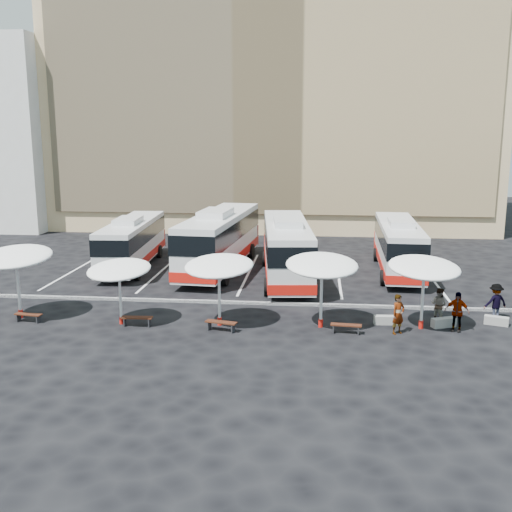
# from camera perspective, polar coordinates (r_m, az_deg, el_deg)

# --- Properties ---
(ground) EXTENTS (120.00, 120.00, 0.00)m
(ground) POSITION_cam_1_polar(r_m,az_deg,el_deg) (32.71, -2.28, -4.80)
(ground) COLOR black
(ground) RESTS_ON ground
(sandstone_building) EXTENTS (42.00, 18.25, 29.60)m
(sandstone_building) POSITION_cam_1_polar(r_m,az_deg,el_deg) (63.16, 1.82, 14.72)
(sandstone_building) COLOR tan
(sandstone_building) RESTS_ON ground
(curb_divider) EXTENTS (34.00, 0.25, 0.15)m
(curb_divider) POSITION_cam_1_polar(r_m,az_deg,el_deg) (33.16, -2.16, -4.43)
(curb_divider) COLOR black
(curb_divider) RESTS_ON ground
(bay_lines) EXTENTS (24.15, 12.00, 0.01)m
(bay_lines) POSITION_cam_1_polar(r_m,az_deg,el_deg) (40.38, -0.69, -1.59)
(bay_lines) COLOR white
(bay_lines) RESTS_ON ground
(bus_0) EXTENTS (3.16, 11.51, 3.61)m
(bus_0) POSITION_cam_1_polar(r_m,az_deg,el_deg) (42.63, -11.70, 1.40)
(bus_0) COLOR silver
(bus_0) RESTS_ON ground
(bus_1) EXTENTS (4.02, 13.65, 4.27)m
(bus_1) POSITION_cam_1_polar(r_m,az_deg,el_deg) (41.13, -3.44, 1.73)
(bus_1) COLOR silver
(bus_1) RESTS_ON ground
(bus_2) EXTENTS (3.99, 12.99, 4.06)m
(bus_2) POSITION_cam_1_polar(r_m,az_deg,el_deg) (38.45, 2.93, 0.87)
(bus_2) COLOR silver
(bus_2) RESTS_ON ground
(bus_3) EXTENTS (3.01, 11.76, 3.71)m
(bus_3) POSITION_cam_1_polar(r_m,az_deg,el_deg) (41.37, 13.39, 1.08)
(bus_3) COLOR silver
(bus_3) RESTS_ON ground
(sunshade_0) EXTENTS (3.64, 3.69, 3.73)m
(sunshade_0) POSITION_cam_1_polar(r_m,az_deg,el_deg) (32.27, -21.90, -0.08)
(sunshade_0) COLOR silver
(sunshade_0) RESTS_ON ground
(sunshade_1) EXTENTS (3.66, 3.69, 3.23)m
(sunshade_1) POSITION_cam_1_polar(r_m,az_deg,el_deg) (29.77, -12.91, -1.29)
(sunshade_1) COLOR silver
(sunshade_1) RESTS_ON ground
(sunshade_2) EXTENTS (3.90, 3.93, 3.50)m
(sunshade_2) POSITION_cam_1_polar(r_m,az_deg,el_deg) (28.84, -3.54, -0.97)
(sunshade_2) COLOR silver
(sunshade_2) RESTS_ON ground
(sunshade_3) EXTENTS (4.00, 4.04, 3.62)m
(sunshade_3) POSITION_cam_1_polar(r_m,az_deg,el_deg) (28.64, 6.30, -0.89)
(sunshade_3) COLOR silver
(sunshade_3) RESTS_ON ground
(sunshade_4) EXTENTS (4.25, 4.28, 3.54)m
(sunshade_4) POSITION_cam_1_polar(r_m,az_deg,el_deg) (29.38, 15.73, -1.09)
(sunshade_4) COLOR silver
(sunshade_4) RESTS_ON ground
(wood_bench_0) EXTENTS (1.42, 0.54, 0.43)m
(wood_bench_0) POSITION_cam_1_polar(r_m,az_deg,el_deg) (32.03, -20.86, -5.34)
(wood_bench_0) COLOR black
(wood_bench_0) RESTS_ON ground
(wood_bench_1) EXTENTS (1.54, 0.47, 0.47)m
(wood_bench_1) POSITION_cam_1_polar(r_m,az_deg,el_deg) (29.89, -11.26, -5.91)
(wood_bench_1) COLOR black
(wood_bench_1) RESTS_ON ground
(wood_bench_2) EXTENTS (1.58, 0.74, 0.47)m
(wood_bench_2) POSITION_cam_1_polar(r_m,az_deg,el_deg) (28.67, -3.34, -6.46)
(wood_bench_2) COLOR black
(wood_bench_2) RESTS_ON ground
(wood_bench_3) EXTENTS (1.47, 0.52, 0.44)m
(wood_bench_3) POSITION_cam_1_polar(r_m,az_deg,el_deg) (28.61, 8.57, -6.66)
(wood_bench_3) COLOR black
(wood_bench_3) RESTS_ON ground
(conc_bench_0) EXTENTS (1.16, 0.45, 0.43)m
(conc_bench_0) POSITION_cam_1_polar(r_m,az_deg,el_deg) (30.33, 12.25, -5.98)
(conc_bench_0) COLOR gray
(conc_bench_0) RESTS_ON ground
(conc_bench_1) EXTENTS (1.26, 0.83, 0.45)m
(conc_bench_1) POSITION_cam_1_polar(r_m,az_deg,el_deg) (30.63, 17.43, -6.06)
(conc_bench_1) COLOR gray
(conc_bench_1) RESTS_ON ground
(conc_bench_2) EXTENTS (1.19, 0.74, 0.42)m
(conc_bench_2) POSITION_cam_1_polar(r_m,az_deg,el_deg) (31.83, 21.92, -5.74)
(conc_bench_2) COLOR gray
(conc_bench_2) RESTS_ON ground
(passenger_0) EXTENTS (0.83, 0.77, 1.90)m
(passenger_0) POSITION_cam_1_polar(r_m,az_deg,el_deg) (28.85, 13.40, -5.42)
(passenger_0) COLOR black
(passenger_0) RESTS_ON ground
(passenger_1) EXTENTS (1.06, 1.03, 1.73)m
(passenger_1) POSITION_cam_1_polar(r_m,az_deg,el_deg) (31.25, 17.07, -4.47)
(passenger_1) COLOR black
(passenger_1) RESTS_ON ground
(passenger_2) EXTENTS (1.22, 0.83, 1.93)m
(passenger_2) POSITION_cam_1_polar(r_m,az_deg,el_deg) (29.96, 18.59, -5.06)
(passenger_2) COLOR black
(passenger_2) RESTS_ON ground
(passenger_3) EXTENTS (1.37, 1.04, 1.87)m
(passenger_3) POSITION_cam_1_polar(r_m,az_deg,el_deg) (32.43, 21.83, -4.08)
(passenger_3) COLOR black
(passenger_3) RESTS_ON ground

